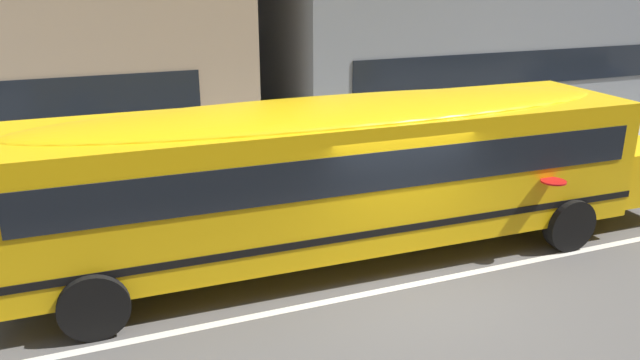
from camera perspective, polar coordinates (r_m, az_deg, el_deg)
ground_plane at (r=10.60m, az=7.93°, el=-9.67°), size 400.00×400.00×0.00m
sidewalk_far at (r=16.59m, az=-3.87°, el=1.27°), size 120.00×3.00×0.01m
lane_centreline at (r=10.60m, az=7.93°, el=-9.65°), size 110.00×0.16×0.01m
school_bus at (r=10.97m, az=2.73°, el=1.30°), size 12.98×3.19×2.89m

